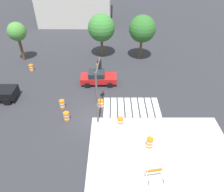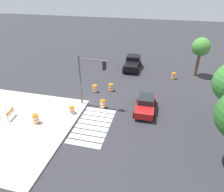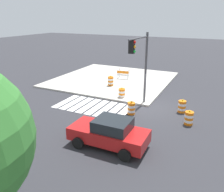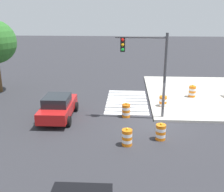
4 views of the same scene
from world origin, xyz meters
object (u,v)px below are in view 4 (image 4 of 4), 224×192
object	(u,v)px
sports_car	(58,107)
traffic_barrel_on_sidewalk	(192,91)
traffic_barrel_near_corner	(126,111)
traffic_light_pole	(147,61)
traffic_barrel_crosswalk_end	(161,132)
traffic_barrel_median_far	(127,137)
traffic_barrel_far_curb	(163,102)

from	to	relation	value
sports_car	traffic_barrel_on_sidewalk	world-z (taller)	sports_car
traffic_barrel_near_corner	traffic_light_pole	bearing A→B (deg)	-94.85
traffic_barrel_crosswalk_end	traffic_barrel_on_sidewalk	distance (m)	8.30
sports_car	traffic_barrel_crosswalk_end	xyz separation A→B (m)	(-2.75, -6.50, -0.36)
traffic_barrel_crosswalk_end	sports_car	bearing A→B (deg)	67.07
traffic_barrel_near_corner	traffic_barrel_median_far	size ratio (longest dim) A/B	1.00
sports_car	traffic_barrel_near_corner	bearing A→B (deg)	-83.77
traffic_barrel_crosswalk_end	traffic_barrel_far_curb	bearing A→B (deg)	-8.21
traffic_barrel_median_far	traffic_barrel_far_curb	world-z (taller)	same
traffic_light_pole	traffic_barrel_median_far	bearing A→B (deg)	162.73
traffic_light_pole	traffic_barrel_far_curb	bearing A→B (deg)	-34.58
traffic_barrel_near_corner	traffic_barrel_crosswalk_end	distance (m)	3.79
sports_car	traffic_barrel_near_corner	xyz separation A→B (m)	(0.50, -4.54, -0.36)
traffic_barrel_crosswalk_end	traffic_barrel_far_curb	distance (m)	5.24
sports_car	traffic_barrel_far_curb	bearing A→B (deg)	-71.44
traffic_barrel_on_sidewalk	traffic_barrel_far_curb	bearing A→B (deg)	131.80
traffic_barrel_crosswalk_end	traffic_light_pole	world-z (taller)	traffic_light_pole
traffic_barrel_median_far	traffic_light_pole	xyz separation A→B (m)	(3.91, -1.22, 3.46)
traffic_barrel_on_sidewalk	traffic_light_pole	world-z (taller)	traffic_light_pole
traffic_barrel_crosswalk_end	traffic_barrel_median_far	xyz separation A→B (m)	(-0.77, 1.88, 0.00)
sports_car	traffic_barrel_median_far	world-z (taller)	sports_car
sports_car	traffic_barrel_near_corner	distance (m)	4.58
traffic_barrel_crosswalk_end	traffic_barrel_on_sidewalk	world-z (taller)	traffic_barrel_on_sidewalk
traffic_barrel_far_curb	traffic_light_pole	distance (m)	4.26
sports_car	traffic_barrel_on_sidewalk	bearing A→B (deg)	-64.10
traffic_barrel_near_corner	traffic_barrel_crosswalk_end	world-z (taller)	same
sports_car	traffic_barrel_crosswalk_end	world-z (taller)	sports_car
traffic_barrel_on_sidewalk	traffic_barrel_near_corner	bearing A→B (deg)	128.78
sports_car	traffic_barrel_on_sidewalk	xyz separation A→B (m)	(4.81, -9.91, -0.21)
traffic_barrel_far_curb	traffic_barrel_on_sidewalk	distance (m)	3.57
traffic_barrel_crosswalk_end	traffic_light_pole	xyz separation A→B (m)	(3.14, 0.66, 3.46)
traffic_barrel_median_far	traffic_barrel_on_sidewalk	bearing A→B (deg)	-32.39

